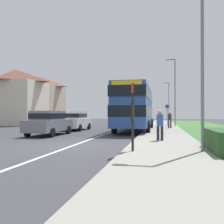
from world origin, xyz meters
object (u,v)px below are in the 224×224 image
(bus_stop_sign, at_px, (133,112))
(street_lamp_far, at_px, (168,99))
(pedestrian_at_stop, at_px, (160,124))
(parked_car_white, at_px, (75,120))
(street_lamp_mid, at_px, (174,88))
(pedestrian_walking_away, at_px, (170,119))
(cycle_route_sign, at_px, (167,114))
(double_decker_bus, at_px, (135,106))
(parked_car_grey, at_px, (49,122))
(street_lamp_near, at_px, (199,48))

(bus_stop_sign, height_order, street_lamp_far, street_lamp_far)
(pedestrian_at_stop, height_order, bus_stop_sign, bus_stop_sign)
(parked_car_white, xyz_separation_m, street_lamp_mid, (8.98, 7.00, 3.41))
(pedestrian_at_stop, distance_m, pedestrian_walking_away, 11.33)
(cycle_route_sign, height_order, street_lamp_far, street_lamp_far)
(double_decker_bus, height_order, parked_car_white, double_decker_bus)
(double_decker_bus, distance_m, street_lamp_mid, 8.14)
(street_lamp_mid, height_order, street_lamp_far, street_lamp_mid)
(pedestrian_at_stop, relative_size, bus_stop_sign, 0.64)
(parked_car_white, bearing_deg, double_decker_bus, 0.30)
(double_decker_bus, bearing_deg, pedestrian_walking_away, 47.12)
(parked_car_grey, height_order, bus_stop_sign, bus_stop_sign)
(parked_car_white, distance_m, pedestrian_walking_away, 9.00)
(street_lamp_mid, bearing_deg, pedestrian_at_stop, -95.44)
(parked_car_grey, bearing_deg, parked_car_white, 90.69)
(parked_car_white, xyz_separation_m, street_lamp_far, (8.73, 21.71, 3.02))
(pedestrian_walking_away, height_order, street_lamp_far, street_lamp_far)
(pedestrian_at_stop, relative_size, street_lamp_far, 0.25)
(pedestrian_walking_away, relative_size, street_lamp_near, 0.25)
(bus_stop_sign, xyz_separation_m, street_lamp_far, (2.13, 33.51, 2.40))
(parked_car_white, bearing_deg, parked_car_grey, -89.31)
(parked_car_grey, distance_m, street_lamp_mid, 15.53)
(bus_stop_sign, height_order, cycle_route_sign, bus_stop_sign)
(double_decker_bus, bearing_deg, cycle_route_sign, 68.56)
(double_decker_bus, xyz_separation_m, parked_car_white, (-5.41, -0.03, -1.23))
(pedestrian_at_stop, height_order, street_lamp_near, street_lamp_near)
(pedestrian_walking_away, relative_size, cycle_route_sign, 0.66)
(parked_car_white, distance_m, bus_stop_sign, 13.54)
(pedestrian_at_stop, bearing_deg, parked_car_white, 133.14)
(double_decker_bus, relative_size, pedestrian_walking_away, 6.14)
(double_decker_bus, relative_size, street_lamp_far, 1.51)
(double_decker_bus, relative_size, bus_stop_sign, 3.94)
(double_decker_bus, distance_m, street_lamp_far, 22.00)
(street_lamp_mid, bearing_deg, street_lamp_far, 91.00)
(street_lamp_near, relative_size, street_lamp_mid, 0.89)
(parked_car_grey, bearing_deg, pedestrian_walking_away, 45.55)
(cycle_route_sign, relative_size, street_lamp_far, 0.37)
(parked_car_grey, xyz_separation_m, cycle_route_sign, (8.17, 12.47, 0.51))
(parked_car_grey, distance_m, pedestrian_walking_away, 11.90)
(street_lamp_near, bearing_deg, street_lamp_mid, 89.99)
(parked_car_grey, relative_size, pedestrian_walking_away, 2.63)
(pedestrian_walking_away, height_order, bus_stop_sign, bus_stop_sign)
(double_decker_bus, distance_m, parked_car_grey, 7.61)
(parked_car_white, distance_m, pedestrian_at_stop, 11.04)
(cycle_route_sign, height_order, street_lamp_mid, street_lamp_mid)
(parked_car_grey, relative_size, cycle_route_sign, 1.74)
(pedestrian_walking_away, relative_size, bus_stop_sign, 0.64)
(bus_stop_sign, bearing_deg, double_decker_bus, 95.74)
(parked_car_grey, bearing_deg, pedestrian_at_stop, -20.56)
(pedestrian_walking_away, bearing_deg, double_decker_bus, -132.88)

